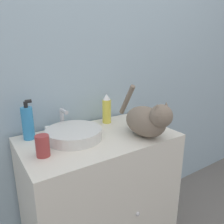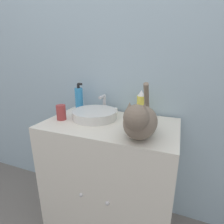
% 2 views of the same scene
% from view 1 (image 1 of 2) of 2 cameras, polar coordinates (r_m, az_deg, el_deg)
% --- Properties ---
extents(wall_back, '(6.00, 0.05, 2.50)m').
position_cam_1_polar(wall_back, '(1.35, -10.22, 15.38)').
color(wall_back, '#9EB7C6').
rests_on(wall_back, ground_plane).
extents(vanity_cabinet, '(0.82, 0.51, 0.81)m').
position_cam_1_polar(vanity_cabinet, '(1.39, -3.17, -21.87)').
color(vanity_cabinet, silver).
rests_on(vanity_cabinet, ground_plane).
extents(sink_basin, '(0.29, 0.29, 0.05)m').
position_cam_1_polar(sink_basin, '(1.16, -9.95, -5.64)').
color(sink_basin, silver).
rests_on(sink_basin, vanity_cabinet).
extents(faucet, '(0.21, 0.09, 0.13)m').
position_cam_1_polar(faucet, '(1.28, -12.78, -2.25)').
color(faucet, silver).
rests_on(faucet, vanity_cabinet).
extents(cat, '(0.17, 0.39, 0.26)m').
position_cam_1_polar(cat, '(1.16, 9.30, -2.05)').
color(cat, '#7A6B5B').
rests_on(cat, vanity_cabinet).
extents(soap_bottle, '(0.06, 0.06, 0.21)m').
position_cam_1_polar(soap_bottle, '(1.20, -21.14, -2.62)').
color(soap_bottle, '#338CCC').
rests_on(soap_bottle, vanity_cabinet).
extents(spray_bottle, '(0.05, 0.05, 0.18)m').
position_cam_1_polar(spray_bottle, '(1.36, -1.41, 0.79)').
color(spray_bottle, '#EADB4C').
rests_on(spray_bottle, vanity_cabinet).
extents(cup, '(0.06, 0.06, 0.10)m').
position_cam_1_polar(cup, '(1.01, -17.67, -8.43)').
color(cup, '#9E3838').
rests_on(cup, vanity_cabinet).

